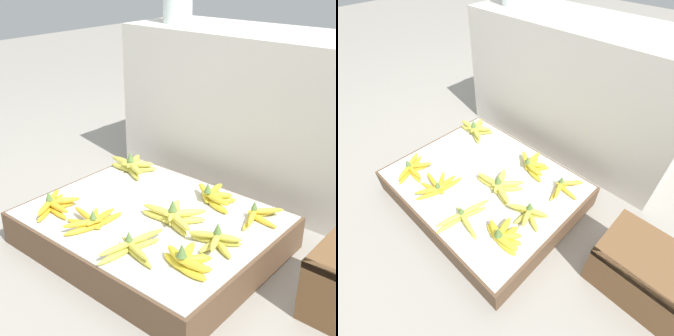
# 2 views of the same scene
# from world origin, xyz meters

# --- Properties ---
(ground_plane) EXTENTS (10.00, 10.00, 0.00)m
(ground_plane) POSITION_xyz_m (0.00, 0.00, 0.00)
(ground_plane) COLOR gray
(display_platform) EXTENTS (0.95, 0.76, 0.14)m
(display_platform) POSITION_xyz_m (0.00, 0.00, 0.07)
(display_platform) COLOR brown
(display_platform) RESTS_ON ground_plane
(back_vendor_table) EXTENTS (1.35, 0.50, 0.77)m
(back_vendor_table) POSITION_xyz_m (0.01, 0.77, 0.38)
(back_vendor_table) COLOR beige
(back_vendor_table) RESTS_ON ground_plane
(banana_bunch_front_left) EXTENTS (0.19, 0.21, 0.09)m
(banana_bunch_front_left) POSITION_xyz_m (-0.32, -0.23, 0.17)
(banana_bunch_front_left) COLOR gold
(banana_bunch_front_left) RESTS_ON display_platform
(banana_bunch_front_midleft) EXTENTS (0.17, 0.26, 0.08)m
(banana_bunch_front_midleft) POSITION_xyz_m (-0.12, -0.21, 0.17)
(banana_bunch_front_midleft) COLOR gold
(banana_bunch_front_midleft) RESTS_ON display_platform
(banana_bunch_front_midright) EXTENTS (0.19, 0.28, 0.08)m
(banana_bunch_front_midright) POSITION_xyz_m (0.13, -0.24, 0.17)
(banana_bunch_front_midright) COLOR gold
(banana_bunch_front_midright) RESTS_ON display_platform
(banana_bunch_front_right) EXTENTS (0.20, 0.13, 0.11)m
(banana_bunch_front_right) POSITION_xyz_m (0.33, -0.19, 0.17)
(banana_bunch_front_right) COLOR yellow
(banana_bunch_front_right) RESTS_ON display_platform
(banana_bunch_middle_midright) EXTENTS (0.27, 0.18, 0.10)m
(banana_bunch_middle_midright) POSITION_xyz_m (0.11, 0.01, 0.17)
(banana_bunch_middle_midright) COLOR #DBCC4C
(banana_bunch_middle_midright) RESTS_ON display_platform
(banana_bunch_middle_right) EXTENTS (0.20, 0.15, 0.09)m
(banana_bunch_middle_right) POSITION_xyz_m (0.32, -0.02, 0.17)
(banana_bunch_middle_right) COLOR gold
(banana_bunch_middle_right) RESTS_ON display_platform
(banana_bunch_back_left) EXTENTS (0.24, 0.19, 0.10)m
(banana_bunch_back_left) POSITION_xyz_m (-0.34, 0.24, 0.17)
(banana_bunch_back_left) COLOR gold
(banana_bunch_back_left) RESTS_ON display_platform
(banana_bunch_back_midright) EXTENTS (0.22, 0.16, 0.10)m
(banana_bunch_back_midright) POSITION_xyz_m (0.13, 0.24, 0.17)
(banana_bunch_back_midright) COLOR yellow
(banana_bunch_back_midright) RESTS_ON display_platform
(banana_bunch_back_right) EXTENTS (0.15, 0.22, 0.08)m
(banana_bunch_back_right) POSITION_xyz_m (0.35, 0.23, 0.16)
(banana_bunch_back_right) COLOR gold
(banana_bunch_back_right) RESTS_ON display_platform
(glass_jar) EXTENTS (0.16, 0.16, 0.18)m
(glass_jar) POSITION_xyz_m (-0.46, 0.72, 0.86)
(glass_jar) COLOR silver
(glass_jar) RESTS_ON back_vendor_table
(foam_tray_white) EXTENTS (0.24, 0.17, 0.02)m
(foam_tray_white) POSITION_xyz_m (0.22, 0.78, 0.78)
(foam_tray_white) COLOR white
(foam_tray_white) RESTS_ON back_vendor_table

